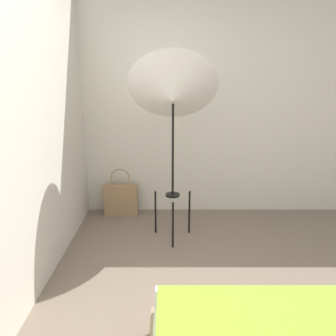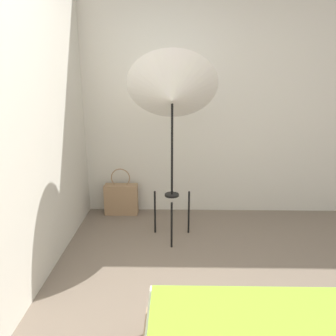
% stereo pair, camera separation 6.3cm
% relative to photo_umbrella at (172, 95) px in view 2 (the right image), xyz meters
% --- Properties ---
extents(wall_back, '(8.00, 0.05, 2.60)m').
position_rel_photo_umbrella_xyz_m(wall_back, '(0.37, 0.73, -0.13)').
color(wall_back, beige).
rests_on(wall_back, ground_plane).
extents(wall_side_left, '(0.05, 8.00, 2.60)m').
position_rel_photo_umbrella_xyz_m(wall_side_left, '(-1.04, -0.44, -0.13)').
color(wall_side_left, beige).
rests_on(wall_side_left, ground_plane).
extents(photo_umbrella, '(0.85, 0.70, 1.82)m').
position_rel_photo_umbrella_xyz_m(photo_umbrella, '(0.00, 0.00, 0.00)').
color(photo_umbrella, black).
rests_on(photo_umbrella, ground_plane).
extents(tote_bag, '(0.39, 0.15, 0.56)m').
position_rel_photo_umbrella_xyz_m(tote_bag, '(-0.60, 0.58, -1.24)').
color(tote_bag, '#9E7A56').
rests_on(tote_bag, ground_plane).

